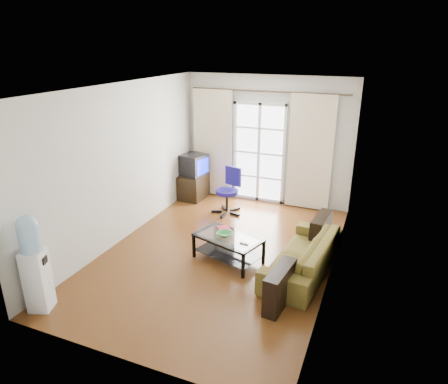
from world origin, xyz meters
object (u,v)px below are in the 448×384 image
object	(u,v)px
sofa	(303,255)
task_chair	(228,200)
coffee_table	(228,245)
water_cooler	(34,262)
crt_tv	(193,165)
tv_stand	(194,186)

from	to	relation	value
sofa	task_chair	distance (m)	2.52
task_chair	coffee_table	bearing A→B (deg)	-51.70
task_chair	water_cooler	distance (m)	4.05
crt_tv	water_cooler	size ratio (longest dim) A/B	0.44
tv_stand	water_cooler	bearing A→B (deg)	-89.73
water_cooler	tv_stand	bearing A→B (deg)	69.27
crt_tv	task_chair	bearing A→B (deg)	-14.34
water_cooler	coffee_table	bearing A→B (deg)	29.19
sofa	task_chair	xyz separation A→B (m)	(-1.89, 1.66, 0.00)
task_chair	water_cooler	size ratio (longest dim) A/B	0.70
sofa	tv_stand	bearing A→B (deg)	-120.28
coffee_table	task_chair	world-z (taller)	task_chair
crt_tv	task_chair	xyz separation A→B (m)	(1.02, -0.50, -0.50)
task_chair	water_cooler	bearing A→B (deg)	-89.43
sofa	crt_tv	world-z (taller)	crt_tv
coffee_table	task_chair	size ratio (longest dim) A/B	1.26
sofa	coffee_table	bearing A→B (deg)	-77.08
sofa	coffee_table	size ratio (longest dim) A/B	1.66
task_chair	water_cooler	xyz separation A→B (m)	(-1.10, -3.88, 0.42)
tv_stand	crt_tv	xyz separation A→B (m)	(0.00, -0.02, 0.50)
coffee_table	water_cooler	xyz separation A→B (m)	(-1.82, -2.09, 0.43)
sofa	water_cooler	xyz separation A→B (m)	(-2.99, -2.22, 0.42)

